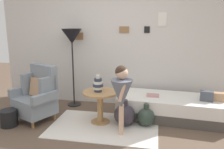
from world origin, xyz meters
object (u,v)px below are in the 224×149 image
(daybed, at_px, (172,107))
(armchair, at_px, (38,96))
(magazine_basket, at_px, (9,118))
(side_table, at_px, (100,100))
(book_on_daybed, at_px, (153,95))
(demijohn_near, at_px, (125,115))
(floor_lamp, at_px, (72,39))
(person_child, at_px, (122,91))
(demijohn_far, at_px, (146,117))
(vase_striped, at_px, (98,85))

(daybed, bearing_deg, armchair, -168.20)
(daybed, relative_size, magazine_basket, 7.00)
(magazine_basket, bearing_deg, armchair, 46.24)
(side_table, distance_m, magazine_basket, 1.55)
(side_table, distance_m, book_on_daybed, 0.97)
(demijohn_near, bearing_deg, floor_lamp, 146.44)
(person_child, relative_size, demijohn_far, 2.81)
(daybed, xyz_separation_m, side_table, (-1.22, -0.43, 0.20))
(armchair, relative_size, side_table, 1.63)
(side_table, bearing_deg, daybed, 19.45)
(armchair, bearing_deg, person_child, -10.61)
(demijohn_near, relative_size, demijohn_far, 1.15)
(book_on_daybed, height_order, demijohn_far, book_on_daybed)
(side_table, height_order, floor_lamp, floor_lamp)
(vase_striped, distance_m, magazine_basket, 1.59)
(magazine_basket, bearing_deg, vase_striped, 16.05)
(floor_lamp, bearing_deg, armchair, -114.63)
(book_on_daybed, bearing_deg, magazine_basket, -160.42)
(vase_striped, relative_size, person_child, 0.27)
(side_table, relative_size, vase_striped, 2.05)
(daybed, relative_size, side_table, 3.28)
(demijohn_far, xyz_separation_m, magazine_basket, (-2.25, -0.44, -0.01))
(daybed, distance_m, book_on_daybed, 0.40)
(person_child, distance_m, demijohn_near, 0.60)
(floor_lamp, bearing_deg, demijohn_far, -25.59)
(magazine_basket, bearing_deg, side_table, 16.06)
(floor_lamp, relative_size, book_on_daybed, 7.17)
(demijohn_far, bearing_deg, magazine_basket, -168.84)
(armchair, distance_m, magazine_basket, 0.59)
(person_child, bearing_deg, daybed, 44.17)
(side_table, relative_size, floor_lamp, 0.38)
(magazine_basket, bearing_deg, demijohn_far, 11.16)
(vase_striped, relative_size, floor_lamp, 0.18)
(demijohn_far, bearing_deg, book_on_daybed, 76.28)
(side_table, bearing_deg, armchair, -177.01)
(vase_striped, bearing_deg, side_table, 16.57)
(person_child, bearing_deg, floor_lamp, 136.68)
(daybed, height_order, demijohn_far, daybed)
(armchair, xyz_separation_m, person_child, (1.54, -0.29, 0.25))
(vase_striped, bearing_deg, book_on_daybed, 24.85)
(demijohn_near, bearing_deg, daybed, 29.89)
(vase_striped, bearing_deg, magazine_basket, -163.95)
(daybed, distance_m, demijohn_far, 0.60)
(book_on_daybed, bearing_deg, person_child, -121.12)
(armchair, xyz_separation_m, floor_lamp, (0.37, 0.81, 0.93))
(demijohn_far, bearing_deg, floor_lamp, 154.41)
(floor_lamp, xyz_separation_m, demijohn_near, (1.18, -0.78, -1.18))
(side_table, xyz_separation_m, floor_lamp, (-0.75, 0.75, 0.97))
(daybed, bearing_deg, person_child, -135.83)
(vase_striped, bearing_deg, demijohn_near, -1.97)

